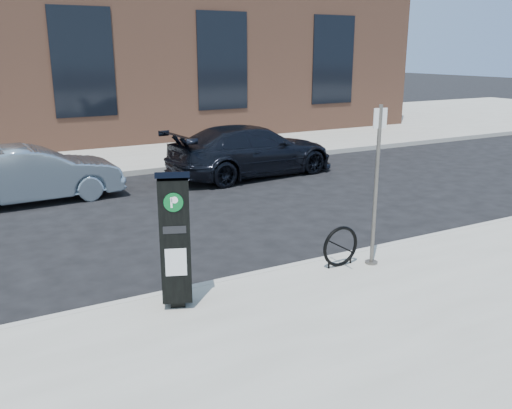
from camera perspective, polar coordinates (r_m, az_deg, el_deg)
ground at (r=8.34m, az=0.69°, el=-7.93°), size 120.00×120.00×0.00m
sidewalk_far at (r=21.25m, az=-18.16°, el=6.18°), size 60.00×12.00×0.15m
curb_near at (r=8.30m, az=0.76°, el=-7.50°), size 60.00×0.12×0.16m
curb_far at (r=15.50m, az=-13.95°, el=3.14°), size 60.00×0.12×0.16m
building at (r=23.96m, az=-20.46°, el=16.80°), size 28.00×10.05×8.25m
parking_kiosk at (r=6.95m, az=-8.50°, el=-3.46°), size 0.52×0.49×1.82m
sign_pole at (r=8.38m, az=12.51°, el=1.74°), size 0.22×0.20×2.47m
bike_rack at (r=8.45m, az=8.88°, el=-4.40°), size 0.65×0.07×0.65m
car_silver at (r=13.40m, az=-22.47°, el=2.95°), size 3.98×1.53×1.29m
car_dark at (r=15.09m, az=-0.45°, el=5.71°), size 5.00×2.40×1.41m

